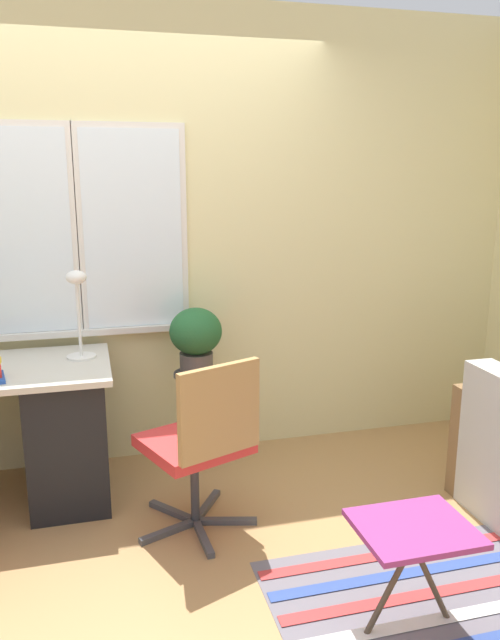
# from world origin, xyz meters

# --- Properties ---
(ground_plane) EXTENTS (14.00, 14.00, 0.00)m
(ground_plane) POSITION_xyz_m (0.00, 0.00, 0.00)
(ground_plane) COLOR tan
(wall_back_with_window) EXTENTS (9.00, 0.12, 2.70)m
(wall_back_with_window) POSITION_xyz_m (-0.01, 0.79, 1.35)
(wall_back_with_window) COLOR beige
(wall_back_with_window) RESTS_ON ground_plane
(desk_lamp) EXTENTS (0.16, 0.16, 0.48)m
(desk_lamp) POSITION_xyz_m (-0.23, 0.44, 1.09)
(desk_lamp) COLOR white
(desk_lamp) RESTS_ON desk
(office_chair_swivel) EXTENTS (0.61, 0.60, 0.91)m
(office_chair_swivel) POSITION_xyz_m (0.31, -0.19, 0.48)
(office_chair_swivel) COLOR #47474C
(office_chair_swivel) RESTS_ON ground_plane
(plant_stand) EXTENTS (0.27, 0.27, 0.61)m
(plant_stand) POSITION_xyz_m (0.41, 0.49, 0.54)
(plant_stand) COLOR #333338
(plant_stand) RESTS_ON ground_plane
(potted_plant) EXTENTS (0.30, 0.30, 0.39)m
(potted_plant) POSITION_xyz_m (0.41, 0.49, 0.83)
(potted_plant) COLOR #514C47
(potted_plant) RESTS_ON plant_stand
(floor_rug_striped) EXTENTS (1.43, 0.82, 0.01)m
(floor_rug_striped) POSITION_xyz_m (1.18, -0.91, 0.00)
(floor_rug_striped) COLOR slate
(floor_rug_striped) RESTS_ON ground_plane
(folding_stool) EXTENTS (0.44, 0.37, 0.45)m
(folding_stool) POSITION_xyz_m (0.97, -1.06, 0.40)
(folding_stool) COLOR #93337A
(folding_stool) RESTS_ON ground_plane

